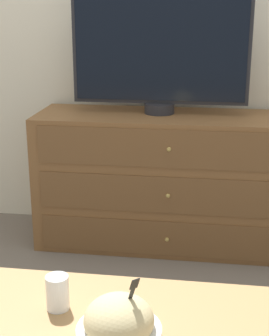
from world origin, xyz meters
TOP-DOWN VIEW (x-y plane):
  - ground_plane at (0.00, 0.00)m, footprint 12.00×12.00m
  - wall_back at (0.00, 0.03)m, footprint 12.00×0.05m
  - dresser at (0.06, -0.28)m, footprint 1.55×0.51m
  - tv at (-0.02, -0.23)m, footprint 0.99×0.17m
  - takeout_bowl at (0.03, -1.95)m, footprint 0.23×0.23m
  - drink_cup at (-0.18, -1.81)m, footprint 0.07×0.07m

SIDE VIEW (x-z plane):
  - ground_plane at x=0.00m, z-range 0.00..0.00m
  - dresser at x=0.06m, z-range 0.00..0.78m
  - drink_cup at x=-0.18m, z-range 0.49..0.60m
  - takeout_bowl at x=0.03m, z-range 0.45..0.65m
  - tv at x=-0.02m, z-range 0.79..1.49m
  - wall_back at x=0.00m, z-range 0.00..2.60m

